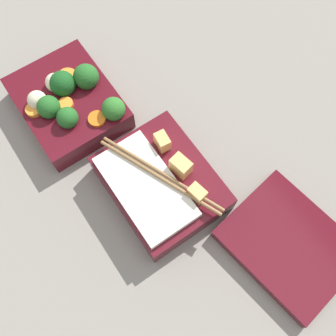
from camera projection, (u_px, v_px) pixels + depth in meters
name	position (u px, v px, depth m)	size (l,w,h in m)	color
ground_plane	(117.00, 155.00, 0.62)	(3.00, 3.00, 0.00)	gray
bento_tray_vegetable	(69.00, 101.00, 0.63)	(0.18, 0.14, 0.07)	#510F19
bento_tray_rice	(159.00, 184.00, 0.58)	(0.19, 0.14, 0.07)	#510F19
bento_lid	(288.00, 244.00, 0.56)	(0.17, 0.14, 0.02)	#510F19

